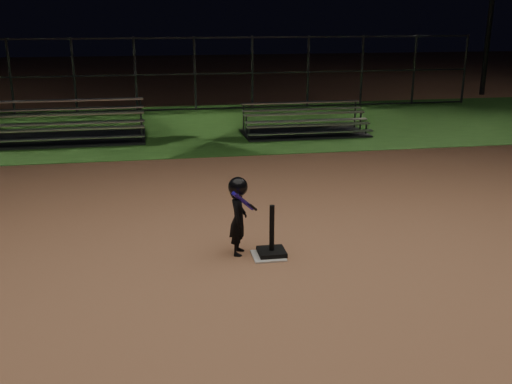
% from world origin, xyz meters
% --- Properties ---
extents(ground, '(80.00, 80.00, 0.00)m').
position_xyz_m(ground, '(0.00, 0.00, 0.00)').
color(ground, '#AE724E').
rests_on(ground, ground).
extents(grass_strip, '(60.00, 8.00, 0.01)m').
position_xyz_m(grass_strip, '(0.00, 10.00, 0.01)').
color(grass_strip, '#27551B').
rests_on(grass_strip, ground).
extents(home_plate, '(0.45, 0.45, 0.02)m').
position_xyz_m(home_plate, '(0.00, 0.00, 0.01)').
color(home_plate, beige).
rests_on(home_plate, ground).
extents(batting_tee, '(0.38, 0.38, 0.72)m').
position_xyz_m(batting_tee, '(0.05, 0.03, 0.15)').
color(batting_tee, black).
rests_on(batting_tee, home_plate).
extents(child_batter, '(0.45, 0.60, 1.13)m').
position_xyz_m(child_batter, '(-0.40, 0.18, 0.60)').
color(child_batter, black).
rests_on(child_batter, ground).
extents(bleacher_left, '(4.15, 2.05, 1.01)m').
position_xyz_m(bleacher_left, '(-3.79, 8.55, 0.21)').
color(bleacher_left, '#AEAEB2').
rests_on(bleacher_left, ground).
extents(bleacher_right, '(3.44, 1.69, 0.84)m').
position_xyz_m(bleacher_right, '(2.67, 8.26, 0.17)').
color(bleacher_right, '#B1B1B6').
rests_on(bleacher_right, ground).
extents(backstop_fence, '(20.08, 0.08, 2.50)m').
position_xyz_m(backstop_fence, '(0.00, 13.00, 1.25)').
color(backstop_fence, '#38383D').
rests_on(backstop_fence, ground).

